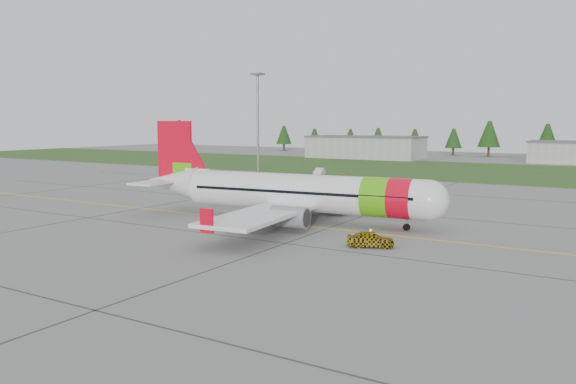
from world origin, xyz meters
The scene contains 9 objects.
ground centered at (0.00, 0.00, 0.00)m, with size 320.00×320.00×0.00m, color gray.
aircraft centered at (5.31, 9.81, 3.00)m, with size 34.37×31.83×10.42m.
follow_me_car centered at (16.73, 2.53, 1.94)m, with size 1.56×1.32×3.89m, color gold.
service_van centered at (-16.16, 55.73, 2.30)m, with size 1.60×1.52×4.60m, color silver.
grass_strip centered at (0.00, 82.00, 0.01)m, with size 320.00×50.00×0.03m, color #30561E.
taxi_guideline centered at (0.00, 8.00, 0.01)m, with size 120.00×0.25×0.02m, color gold.
hangar_west centered at (-30.00, 110.00, 3.00)m, with size 32.00×14.00×6.00m, color #A8A8A3.
floodlight_mast centered at (-32.00, 58.00, 10.00)m, with size 0.50×0.50×20.00m, color slate.
treeline centered at (0.00, 138.00, 5.00)m, with size 160.00×8.00×10.00m, color #1C3F14, non-canonical shape.
Camera 1 is at (34.36, -39.96, 10.23)m, focal length 35.00 mm.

